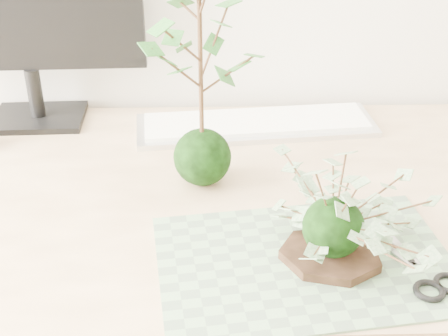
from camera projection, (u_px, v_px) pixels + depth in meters
The scene contains 8 objects.
desk at pixel (254, 230), 1.15m from camera, with size 1.60×0.70×0.74m.
cutting_mat at pixel (306, 262), 0.93m from camera, with size 0.44×0.29×0.00m, color #536B53.
stone_dish at pixel (330, 256), 0.93m from camera, with size 0.16×0.16×0.01m, color black.
ivy_kokedama at pixel (336, 203), 0.88m from camera, with size 0.31×0.31×0.18m.
maple_kokedama at pixel (200, 19), 0.98m from camera, with size 0.25×0.25×0.43m.
keyboard at pixel (256, 124), 1.31m from camera, with size 0.51×0.19×0.02m.
monitor at pixel (22, 8), 1.23m from camera, with size 0.48×0.14×0.42m.
scissors at pixel (421, 278), 0.89m from camera, with size 0.10×0.19×0.01m.
Camera 1 is at (-0.02, 0.30, 1.34)m, focal length 50.00 mm.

